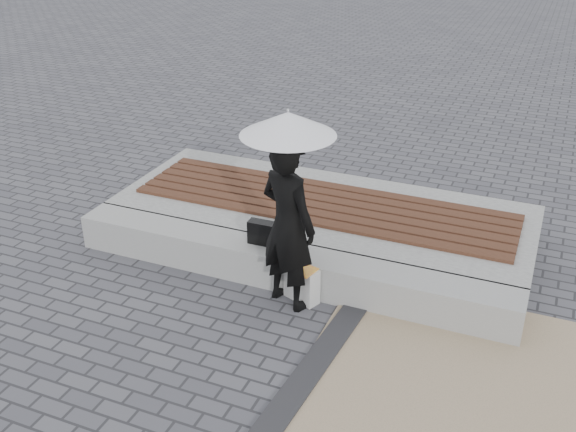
% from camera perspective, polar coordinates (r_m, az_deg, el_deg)
% --- Properties ---
extents(ground, '(80.00, 80.00, 0.00)m').
position_cam_1_polar(ground, '(6.27, -6.17, -12.80)').
color(ground, '#4F4F54').
rests_on(ground, ground).
extents(edging_band, '(0.61, 5.20, 0.04)m').
position_cam_1_polar(edging_band, '(5.67, -1.68, -17.59)').
color(edging_band, '#28282B').
rests_on(edging_band, ground).
extents(seating_ledge, '(5.00, 0.45, 0.40)m').
position_cam_1_polar(seating_ledge, '(7.32, -0.30, -4.23)').
color(seating_ledge, '#9A9B96').
rests_on(seating_ledge, ground).
extents(timber_platform, '(5.00, 2.00, 0.40)m').
position_cam_1_polar(timber_platform, '(8.30, 2.94, -0.27)').
color(timber_platform, '#A8A9A3').
rests_on(timber_platform, ground).
extents(timber_decking, '(4.60, 1.20, 0.04)m').
position_cam_1_polar(timber_decking, '(8.20, 2.98, 1.10)').
color(timber_decking, '#59321F').
rests_on(timber_decking, timber_platform).
extents(woman, '(0.77, 0.65, 1.81)m').
position_cam_1_polar(woman, '(6.64, 0.00, -0.73)').
color(woman, black).
rests_on(woman, ground).
extents(parasol, '(0.91, 0.91, 1.16)m').
position_cam_1_polar(parasol, '(6.23, 0.00, 7.81)').
color(parasol, '#BCBDC1').
rests_on(parasol, ground).
extents(handbag, '(0.37, 0.14, 0.26)m').
position_cam_1_polar(handbag, '(7.27, -1.95, -1.46)').
color(handbag, black).
rests_on(handbag, seating_ledge).
extents(canvas_tote, '(0.41, 0.29, 0.40)m').
position_cam_1_polar(canvas_tote, '(7.03, 1.17, -5.71)').
color(canvas_tote, beige).
rests_on(canvas_tote, ground).
extents(magazine, '(0.36, 0.30, 0.01)m').
position_cam_1_polar(magazine, '(6.88, 1.03, -4.49)').
color(magazine, '#D64433').
rests_on(magazine, canvas_tote).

